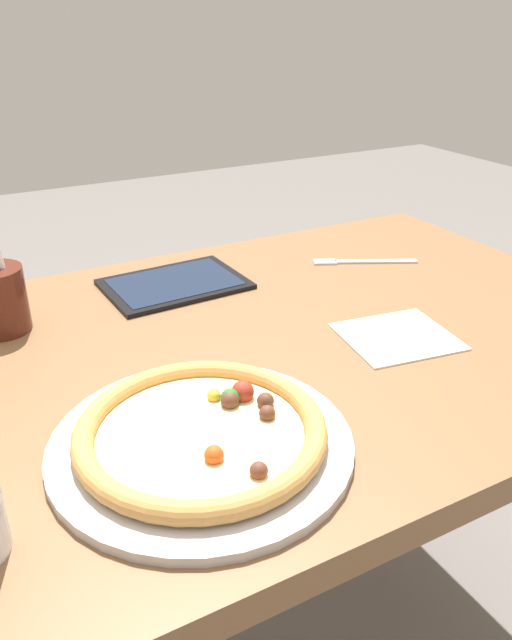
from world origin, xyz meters
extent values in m
cube|color=brown|center=(0.00, 0.00, 0.73)|extent=(1.21, 0.80, 0.04)
cylinder|color=brown|center=(0.53, 0.32, 0.35)|extent=(0.07, 0.07, 0.71)
cylinder|color=#B7B7BC|center=(-0.19, -0.20, 0.76)|extent=(0.34, 0.34, 0.01)
cylinder|color=#EFD68C|center=(-0.19, -0.20, 0.77)|extent=(0.23, 0.23, 0.01)
torus|color=#C68C47|center=(-0.19, -0.20, 0.77)|extent=(0.28, 0.28, 0.03)
sphere|color=brown|center=(-0.10, -0.19, 0.78)|extent=(0.02, 0.02, 0.02)
sphere|color=brown|center=(-0.14, -0.17, 0.78)|extent=(0.02, 0.02, 0.02)
sphere|color=gold|center=(-0.15, -0.15, 0.78)|extent=(0.02, 0.02, 0.02)
sphere|color=#BF4C19|center=(-0.20, -0.25, 0.78)|extent=(0.02, 0.02, 0.02)
sphere|color=brown|center=(-0.17, -0.29, 0.78)|extent=(0.02, 0.02, 0.02)
sphere|color=brown|center=(-0.12, -0.21, 0.78)|extent=(0.02, 0.02, 0.02)
sphere|color=#2D6623|center=(-0.14, -0.16, 0.78)|extent=(0.02, 0.02, 0.02)
sphere|color=maroon|center=(-0.12, -0.16, 0.78)|extent=(0.03, 0.03, 0.03)
cube|color=white|center=(0.17, -0.10, 0.75)|extent=(0.18, 0.17, 0.00)
cube|color=silver|center=(0.34, 0.17, 0.75)|extent=(0.15, 0.09, 0.00)
cube|color=silver|center=(0.25, 0.21, 0.75)|extent=(0.05, 0.04, 0.00)
cube|color=black|center=(-0.05, 0.24, 0.75)|extent=(0.25, 0.18, 0.01)
cube|color=#192338|center=(-0.05, 0.24, 0.76)|extent=(0.22, 0.15, 0.00)
camera|label=1|loc=(-0.41, -0.73, 1.19)|focal=35.31mm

